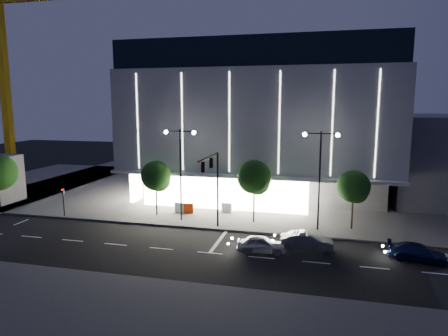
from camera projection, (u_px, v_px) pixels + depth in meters
name	position (u px, v px, depth m)	size (l,w,h in m)	color
ground	(191.00, 244.00, 32.62)	(160.00, 160.00, 0.00)	black
sidewalk_museum	(281.00, 187.00, 54.46)	(70.00, 40.00, 0.15)	#474747
sidewalk_near	(211.00, 332.00, 19.93)	(70.00, 10.00, 0.15)	#474747
museum	(266.00, 120.00, 51.85)	(30.00, 25.80, 18.00)	#4C4C51
traffic_mast	(213.00, 177.00, 34.79)	(0.33, 5.89, 7.07)	black
street_lamp_west	(180.00, 161.00, 38.13)	(3.16, 0.36, 9.00)	black
street_lamp_east	(320.00, 166.00, 35.09)	(3.16, 0.36, 9.00)	black
ped_signal_far	(63.00, 199.00, 40.14)	(0.22, 0.24, 3.00)	black
tower_crane	(7.00, 48.00, 65.79)	(32.00, 2.00, 28.50)	gold
tree_left	(156.00, 177.00, 40.11)	(3.02, 3.02, 5.72)	black
tree_mid	(255.00, 179.00, 37.72)	(3.25, 3.25, 6.15)	black
tree_right	(354.00, 188.00, 35.69)	(2.91, 2.91, 5.51)	black
car_lead	(261.00, 244.00, 30.81)	(1.52, 3.77, 1.28)	#A6A9AE
car_second	(307.00, 241.00, 31.36)	(1.44, 4.14, 1.36)	gray
car_third	(418.00, 252.00, 29.20)	(1.71, 4.22, 1.22)	#121E46
barrier_b	(180.00, 208.00, 41.64)	(1.10, 0.25, 1.00)	white
barrier_c	(188.00, 208.00, 41.41)	(1.10, 0.25, 1.00)	#FF410E
barrier_d	(227.00, 208.00, 41.59)	(1.10, 0.25, 1.00)	white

